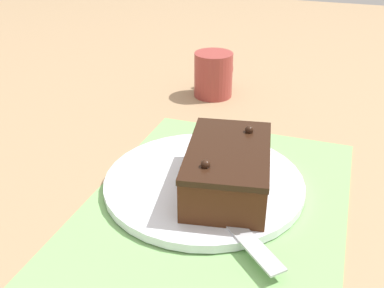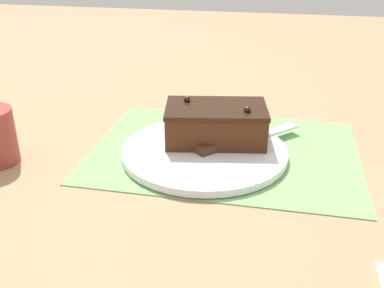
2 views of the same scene
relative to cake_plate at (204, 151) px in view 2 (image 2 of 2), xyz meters
name	(u,v)px [view 2 (image 2 of 2)]	position (x,y,z in m)	size (l,w,h in m)	color
ground_plane	(224,151)	(-0.03, -0.03, -0.01)	(3.00, 3.00, 0.00)	#9E7F5B
placemat_woven	(224,150)	(-0.03, -0.03, -0.01)	(0.46, 0.34, 0.00)	#7AB266
cake_plate	(204,151)	(0.00, 0.00, 0.00)	(0.28, 0.28, 0.01)	white
chocolate_cake	(216,123)	(-0.01, -0.04, 0.04)	(0.19, 0.14, 0.07)	#472614
serving_knife	(233,142)	(-0.05, -0.02, 0.01)	(0.17, 0.18, 0.01)	#472D19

